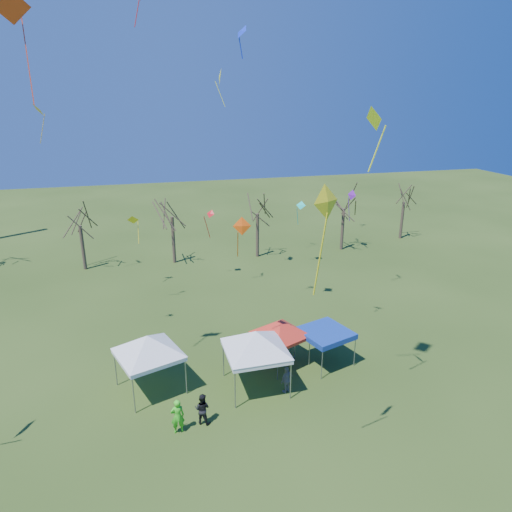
{
  "coord_description": "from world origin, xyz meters",
  "views": [
    {
      "loc": [
        -5.31,
        -18.73,
        15.5
      ],
      "look_at": [
        0.37,
        3.0,
        7.65
      ],
      "focal_mm": 32.0,
      "sensor_mm": 36.0,
      "label": 1
    }
  ],
  "objects_px": {
    "tree_4": "(345,194)",
    "person_dark": "(202,409)",
    "tent_white_west": "(147,340)",
    "tent_blue": "(325,333)",
    "tree_5": "(405,189)",
    "tent_white_mid": "(256,335)",
    "person_grey": "(287,380)",
    "person_green": "(178,416)",
    "tent_red": "(280,323)",
    "tree_3": "(258,198)",
    "tree_1": "(78,210)",
    "tree_2": "(171,200)"
  },
  "relations": [
    {
      "from": "tree_4",
      "to": "person_dark",
      "type": "xyz_separation_m",
      "value": [
        -18.48,
        -23.78,
        -5.23
      ]
    },
    {
      "from": "tent_white_west",
      "to": "tent_blue",
      "type": "xyz_separation_m",
      "value": [
        10.42,
        0.14,
        -1.17
      ]
    },
    {
      "from": "tree_5",
      "to": "tent_white_mid",
      "type": "height_order",
      "value": "tree_5"
    },
    {
      "from": "tent_white_west",
      "to": "tent_blue",
      "type": "distance_m",
      "value": 10.49
    },
    {
      "from": "tent_white_west",
      "to": "person_dark",
      "type": "height_order",
      "value": "tent_white_west"
    },
    {
      "from": "person_grey",
      "to": "person_green",
      "type": "height_order",
      "value": "person_green"
    },
    {
      "from": "tent_red",
      "to": "tree_3",
      "type": "bearing_deg",
      "value": 79.11
    },
    {
      "from": "tree_1",
      "to": "tent_white_mid",
      "type": "distance_m",
      "value": 24.88
    },
    {
      "from": "tree_3",
      "to": "tree_2",
      "type": "bearing_deg",
      "value": 177.73
    },
    {
      "from": "person_green",
      "to": "tree_2",
      "type": "bearing_deg",
      "value": -97.57
    },
    {
      "from": "tent_red",
      "to": "person_grey",
      "type": "distance_m",
      "value": 3.52
    },
    {
      "from": "tent_white_west",
      "to": "tree_2",
      "type": "bearing_deg",
      "value": 81.38
    },
    {
      "from": "tent_red",
      "to": "person_dark",
      "type": "xyz_separation_m",
      "value": [
        -5.39,
        -4.25,
        -1.89
      ]
    },
    {
      "from": "tree_2",
      "to": "tree_5",
      "type": "xyz_separation_m",
      "value": [
        26.09,
        1.69,
        -0.56
      ]
    },
    {
      "from": "person_dark",
      "to": "tree_4",
      "type": "bearing_deg",
      "value": -99.87
    },
    {
      "from": "tree_5",
      "to": "tree_4",
      "type": "bearing_deg",
      "value": -166.15
    },
    {
      "from": "person_dark",
      "to": "tree_5",
      "type": "bearing_deg",
      "value": -108.11
    },
    {
      "from": "tent_white_mid",
      "to": "tent_blue",
      "type": "bearing_deg",
      "value": 16.41
    },
    {
      "from": "tree_1",
      "to": "tree_4",
      "type": "distance_m",
      "value": 26.13
    },
    {
      "from": "tree_4",
      "to": "tree_5",
      "type": "height_order",
      "value": "tree_4"
    },
    {
      "from": "tent_red",
      "to": "person_grey",
      "type": "xyz_separation_m",
      "value": [
        -0.51,
        -2.89,
        -1.94
      ]
    },
    {
      "from": "tent_red",
      "to": "tent_white_mid",
      "type": "bearing_deg",
      "value": -135.64
    },
    {
      "from": "tent_blue",
      "to": "person_green",
      "type": "bearing_deg",
      "value": -156.79
    },
    {
      "from": "tree_4",
      "to": "person_dark",
      "type": "height_order",
      "value": "tree_4"
    },
    {
      "from": "tree_1",
      "to": "tree_3",
      "type": "xyz_separation_m",
      "value": [
        16.8,
        -0.6,
        0.29
      ]
    },
    {
      "from": "tent_white_west",
      "to": "person_green",
      "type": "bearing_deg",
      "value": -73.64
    },
    {
      "from": "tree_5",
      "to": "tent_white_west",
      "type": "xyz_separation_m",
      "value": [
        -29.22,
        -22.35,
        -2.57
      ]
    },
    {
      "from": "person_dark",
      "to": "person_green",
      "type": "bearing_deg",
      "value": 43.73
    },
    {
      "from": "tree_2",
      "to": "tent_red",
      "type": "xyz_separation_m",
      "value": [
        4.63,
        -19.91,
        -3.56
      ]
    },
    {
      "from": "person_grey",
      "to": "tree_2",
      "type": "bearing_deg",
      "value": -110.67
    },
    {
      "from": "tree_2",
      "to": "person_green",
      "type": "distance_m",
      "value": 25.17
    },
    {
      "from": "tent_blue",
      "to": "tent_white_west",
      "type": "bearing_deg",
      "value": -179.23
    },
    {
      "from": "tent_white_west",
      "to": "person_grey",
      "type": "height_order",
      "value": "tent_white_west"
    },
    {
      "from": "tent_white_mid",
      "to": "person_green",
      "type": "xyz_separation_m",
      "value": [
        -4.58,
        -2.6,
        -2.37
      ]
    },
    {
      "from": "person_grey",
      "to": "person_dark",
      "type": "bearing_deg",
      "value": -15.27
    },
    {
      "from": "tent_blue",
      "to": "person_dark",
      "type": "bearing_deg",
      "value": -155.7
    },
    {
      "from": "tree_1",
      "to": "person_dark",
      "type": "xyz_separation_m",
      "value": [
        7.64,
        -24.43,
        -4.96
      ]
    },
    {
      "from": "tree_5",
      "to": "tent_white_mid",
      "type": "relative_size",
      "value": 1.62
    },
    {
      "from": "tree_1",
      "to": "tree_5",
      "type": "height_order",
      "value": "tree_1"
    },
    {
      "from": "tree_5",
      "to": "person_grey",
      "type": "bearing_deg",
      "value": -131.91
    },
    {
      "from": "tree_4",
      "to": "tent_blue",
      "type": "bearing_deg",
      "value": -117.37
    },
    {
      "from": "tree_2",
      "to": "tree_4",
      "type": "bearing_deg",
      "value": -1.22
    },
    {
      "from": "tree_5",
      "to": "person_green",
      "type": "height_order",
      "value": "tree_5"
    },
    {
      "from": "tent_white_west",
      "to": "person_green",
      "type": "xyz_separation_m",
      "value": [
        1.13,
        -3.84,
        -2.24
      ]
    },
    {
      "from": "tree_1",
      "to": "tent_red",
      "type": "distance_m",
      "value": 24.21
    },
    {
      "from": "tent_blue",
      "to": "person_grey",
      "type": "height_order",
      "value": "tent_blue"
    },
    {
      "from": "tree_4",
      "to": "tent_white_west",
      "type": "xyz_separation_m",
      "value": [
        -20.85,
        -20.29,
        -2.9
      ]
    },
    {
      "from": "tree_3",
      "to": "tree_5",
      "type": "xyz_separation_m",
      "value": [
        17.69,
        2.02,
        -0.35
      ]
    },
    {
      "from": "tree_1",
      "to": "tree_4",
      "type": "relative_size",
      "value": 0.96
    },
    {
      "from": "tent_white_west",
      "to": "person_grey",
      "type": "distance_m",
      "value": 7.92
    }
  ]
}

